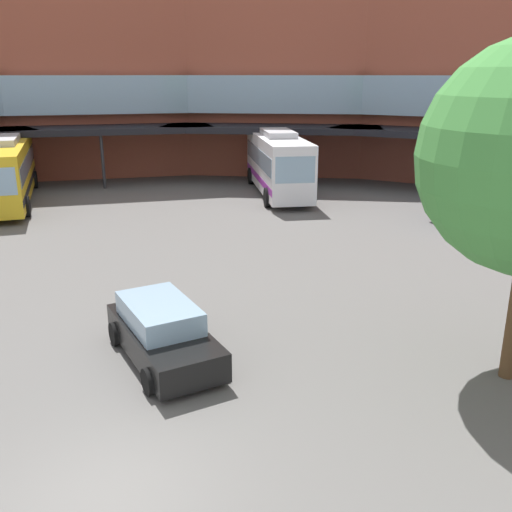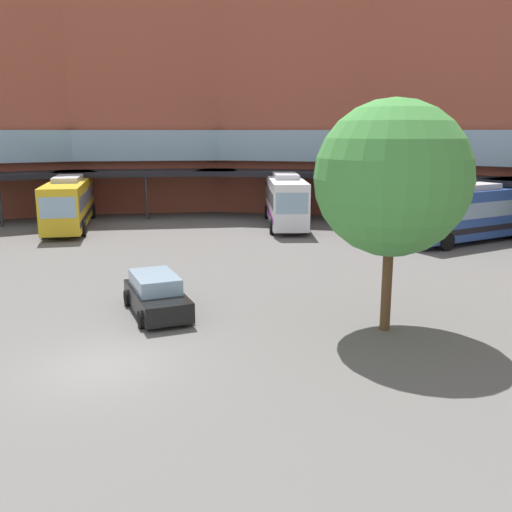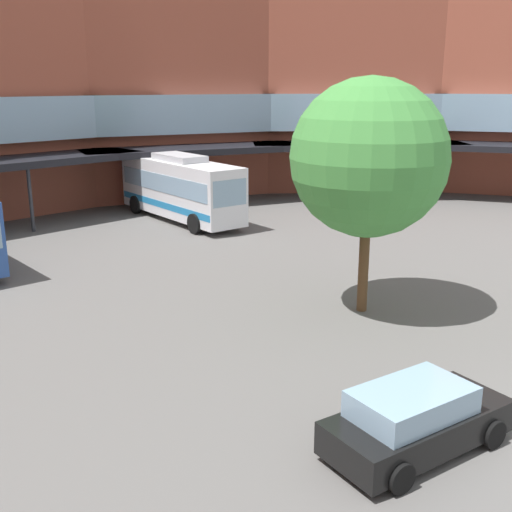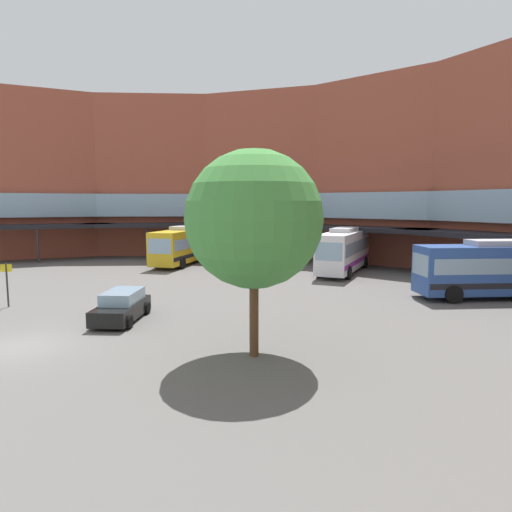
# 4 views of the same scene
# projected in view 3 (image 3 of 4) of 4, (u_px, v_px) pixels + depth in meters

# --- Properties ---
(bus_2) EXTENTS (6.94, 9.96, 3.87)m
(bus_2) POSITION_uv_depth(u_px,v_px,m) (180.00, 187.00, 36.18)
(bus_2) COLOR white
(bus_2) RESTS_ON ground
(parked_car) EXTENTS (4.67, 3.91, 1.53)m
(parked_car) POSITION_uv_depth(u_px,v_px,m) (416.00, 420.00, 13.62)
(parked_car) COLOR black
(parked_car) RESTS_ON ground
(plaza_tree) EXTENTS (5.36, 5.36, 8.11)m
(plaza_tree) POSITION_uv_depth(u_px,v_px,m) (369.00, 158.00, 20.78)
(plaza_tree) COLOR brown
(plaza_tree) RESTS_ON ground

